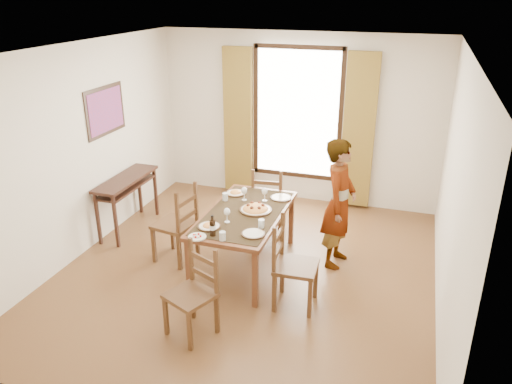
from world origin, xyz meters
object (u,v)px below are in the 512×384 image
(man, at_px, (339,204))
(pasta_platter, at_px, (256,207))
(console_table, at_px, (126,185))
(dining_table, at_px, (245,217))

(man, relative_size, pasta_platter, 4.14)
(pasta_platter, bearing_deg, console_table, 169.03)
(dining_table, relative_size, pasta_platter, 4.25)
(console_table, height_order, pasta_platter, pasta_platter)
(man, distance_m, pasta_platter, 1.04)
(console_table, relative_size, man, 0.73)
(man, bearing_deg, dining_table, 119.27)
(console_table, distance_m, dining_table, 2.02)
(dining_table, relative_size, man, 1.03)
(dining_table, bearing_deg, console_table, 166.19)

